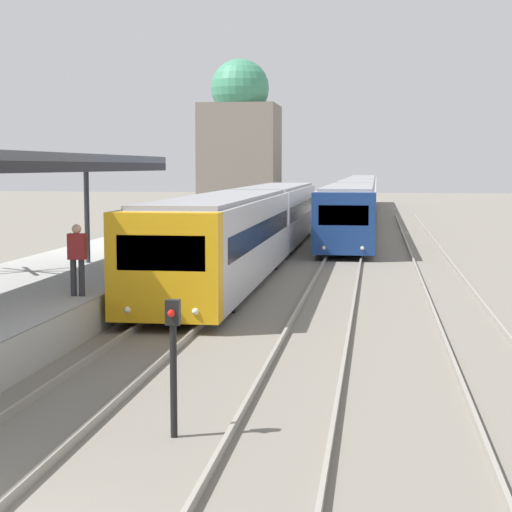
% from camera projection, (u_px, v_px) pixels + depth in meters
% --- Properties ---
extents(person_on_platform, '(0.40, 0.22, 1.66)m').
position_uv_depth(person_on_platform, '(77.00, 255.00, 19.69)').
color(person_on_platform, '#2D2D33').
rests_on(person_on_platform, station_platform).
extents(train_near, '(2.67, 30.65, 2.93)m').
position_uv_depth(train_near, '(255.00, 222.00, 34.54)').
color(train_near, gold).
rests_on(train_near, ground_plane).
extents(train_far, '(2.61, 58.87, 2.93)m').
position_uv_depth(train_far, '(358.00, 197.00, 63.46)').
color(train_far, navy).
rests_on(train_far, ground_plane).
extents(signal_post_near, '(0.20, 0.21, 1.99)m').
position_uv_depth(signal_post_near, '(173.00, 353.00, 12.09)').
color(signal_post_near, black).
rests_on(signal_post_near, ground_plane).
extents(distant_domed_building, '(5.21, 5.21, 11.19)m').
position_uv_depth(distant_domed_building, '(240.00, 147.00, 58.99)').
color(distant_domed_building, slate).
rests_on(distant_domed_building, ground_plane).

